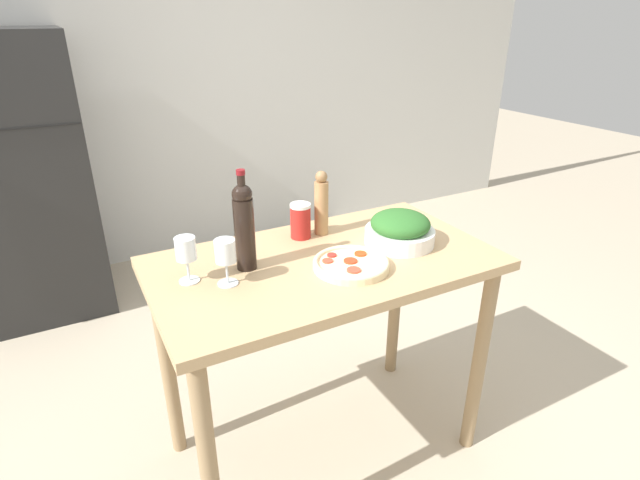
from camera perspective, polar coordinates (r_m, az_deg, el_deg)
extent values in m
plane|color=#BCAD93|center=(2.32, 0.43, -22.33)|extent=(14.00, 14.00, 0.00)
cube|color=silver|center=(3.75, -17.05, 17.51)|extent=(6.40, 0.06, 2.60)
cube|color=black|center=(3.37, -31.18, 5.83)|extent=(0.75, 0.70, 1.62)
cube|color=tan|center=(1.78, 0.52, -2.70)|extent=(1.22, 0.68, 0.04)
cylinder|color=#967A55|center=(1.70, -12.55, -24.41)|extent=(0.06, 0.06, 0.86)
cylinder|color=#967A55|center=(2.13, 17.71, -13.19)|extent=(0.06, 0.06, 0.86)
cylinder|color=#967A55|center=(2.11, -17.03, -13.61)|extent=(0.06, 0.06, 0.86)
cylinder|color=#967A55|center=(2.47, 8.61, -6.54)|extent=(0.06, 0.06, 0.86)
cylinder|color=black|center=(1.68, -8.59, 0.64)|extent=(0.07, 0.07, 0.25)
sphere|color=black|center=(1.63, -8.90, 5.16)|extent=(0.07, 0.07, 0.07)
cylinder|color=black|center=(1.62, -8.98, 6.27)|extent=(0.03, 0.03, 0.07)
cylinder|color=maroon|center=(1.61, -9.07, 7.67)|extent=(0.03, 0.03, 0.02)
cylinder|color=silver|center=(1.64, -10.47, -4.88)|extent=(0.07, 0.07, 0.00)
cylinder|color=silver|center=(1.62, -10.58, -3.63)|extent=(0.01, 0.01, 0.08)
cylinder|color=white|center=(1.59, -10.78, -1.22)|extent=(0.07, 0.07, 0.07)
cylinder|color=maroon|center=(1.60, -10.72, -1.96)|extent=(0.06, 0.06, 0.03)
cylinder|color=silver|center=(1.69, -14.68, -4.51)|extent=(0.07, 0.07, 0.00)
cylinder|color=silver|center=(1.67, -14.83, -3.29)|extent=(0.01, 0.01, 0.08)
cylinder|color=white|center=(1.63, -15.11, -0.94)|extent=(0.07, 0.07, 0.07)
cylinder|color=maroon|center=(1.65, -15.00, -1.91)|extent=(0.06, 0.06, 0.01)
cylinder|color=#AD7F51|center=(1.94, 0.15, 3.65)|extent=(0.05, 0.05, 0.21)
sphere|color=#936C45|center=(1.90, 0.16, 7.24)|extent=(0.05, 0.05, 0.05)
cylinder|color=white|center=(1.90, 9.07, 0.42)|extent=(0.26, 0.26, 0.06)
ellipsoid|color=#2D6628|center=(1.88, 9.17, 1.88)|extent=(0.22, 0.22, 0.09)
cylinder|color=beige|center=(1.71, 3.55, -2.93)|extent=(0.26, 0.26, 0.02)
torus|color=beige|center=(1.71, 3.56, -2.58)|extent=(0.26, 0.26, 0.02)
cylinder|color=red|center=(1.71, 3.50, -2.40)|extent=(0.05, 0.05, 0.01)
cylinder|color=#E3452F|center=(1.71, 0.87, -2.39)|extent=(0.04, 0.04, 0.01)
cylinder|color=red|center=(1.77, 4.65, -1.57)|extent=(0.04, 0.04, 0.01)
cylinder|color=red|center=(1.75, 1.36, -1.74)|extent=(0.03, 0.03, 0.01)
cylinder|color=#DE4630|center=(1.65, 3.87, -3.44)|extent=(0.05, 0.05, 0.01)
cylinder|color=#B2231E|center=(1.92, -2.24, 2.04)|extent=(0.08, 0.08, 0.13)
cylinder|color=white|center=(1.90, -2.27, 3.96)|extent=(0.08, 0.08, 0.01)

